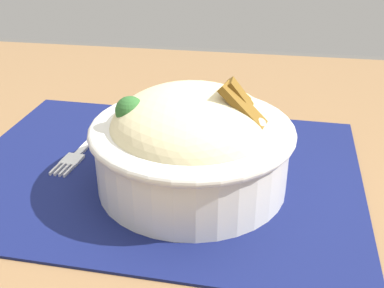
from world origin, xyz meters
name	(u,v)px	position (x,y,z in m)	size (l,w,h in m)	color
table	(160,232)	(0.00, 0.00, 0.66)	(1.04, 0.99, 0.74)	olive
placemat	(156,171)	(0.00, -0.01, 0.74)	(0.46, 0.35, 0.00)	#11194C
bowl	(192,142)	(-0.04, 0.01, 0.80)	(0.22, 0.22, 0.13)	silver
fork	(80,151)	(0.11, -0.04, 0.75)	(0.03, 0.13, 0.00)	silver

